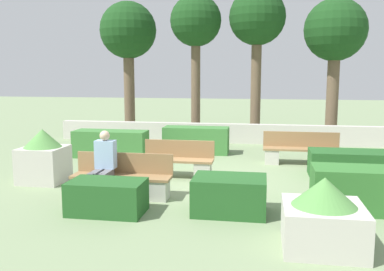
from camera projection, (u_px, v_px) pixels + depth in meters
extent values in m
plane|color=gray|center=(207.00, 178.00, 9.71)|extent=(60.00, 60.00, 0.00)
cube|color=beige|center=(226.00, 133.00, 14.59)|extent=(11.76, 0.30, 0.66)
cube|color=#937047|center=(121.00, 177.00, 8.16)|extent=(1.93, 0.44, 0.05)
cube|color=#937047|center=(125.00, 163.00, 8.37)|extent=(1.93, 0.04, 0.40)
cube|color=beige|center=(85.00, 186.00, 8.31)|extent=(0.36, 0.40, 0.38)
cube|color=beige|center=(159.00, 190.00, 8.07)|extent=(0.36, 0.40, 0.38)
cube|color=#937047|center=(177.00, 160.00, 9.72)|extent=(1.64, 0.44, 0.05)
cube|color=#937047|center=(179.00, 149.00, 9.92)|extent=(1.64, 0.04, 0.40)
cube|color=beige|center=(152.00, 168.00, 9.85)|extent=(0.36, 0.40, 0.38)
cube|color=beige|center=(203.00, 170.00, 9.65)|extent=(0.36, 0.40, 0.38)
cube|color=#937047|center=(301.00, 149.00, 11.11)|extent=(1.96, 0.44, 0.05)
cube|color=#937047|center=(301.00, 139.00, 11.31)|extent=(1.96, 0.04, 0.40)
cube|color=beige|center=(272.00, 156.00, 11.26)|extent=(0.36, 0.40, 0.38)
cube|color=beige|center=(331.00, 158.00, 11.02)|extent=(0.36, 0.40, 0.38)
cube|color=slate|center=(96.00, 174.00, 8.01)|extent=(0.14, 0.46, 0.13)
cube|color=slate|center=(107.00, 174.00, 7.98)|extent=(0.14, 0.46, 0.13)
cube|color=slate|center=(91.00, 188.00, 7.82)|extent=(0.11, 0.11, 0.56)
cube|color=slate|center=(103.00, 189.00, 7.78)|extent=(0.11, 0.11, 0.56)
cube|color=#9EBCE0|center=(106.00, 154.00, 8.18)|extent=(0.38, 0.22, 0.54)
sphere|color=beige|center=(105.00, 136.00, 8.11)|extent=(0.19, 0.19, 0.19)
cube|color=#235623|center=(351.00, 164.00, 9.75)|extent=(1.87, 0.89, 0.61)
cube|color=#33702D|center=(360.00, 190.00, 7.37)|extent=(1.60, 0.81, 0.76)
cube|color=#3D7A38|center=(111.00, 144.00, 12.09)|extent=(2.07, 0.71, 0.76)
cube|color=#235623|center=(107.00, 197.00, 7.27)|extent=(1.27, 0.75, 0.57)
cube|color=#3D7A38|center=(196.00, 140.00, 12.71)|extent=(1.92, 0.69, 0.78)
cube|color=#235623|center=(229.00, 195.00, 7.28)|extent=(1.23, 0.87, 0.63)
cube|color=beige|center=(44.00, 165.00, 9.35)|extent=(0.91, 0.91, 0.77)
cone|color=#569347|center=(42.00, 138.00, 9.26)|extent=(0.81, 0.81, 0.40)
cube|color=beige|center=(323.00, 227.00, 5.81)|extent=(1.08, 1.08, 0.60)
cone|color=#569347|center=(325.00, 192.00, 5.74)|extent=(0.87, 0.87, 0.39)
cylinder|color=brown|center=(129.00, 90.00, 16.60)|extent=(0.41, 0.41, 3.39)
sphere|color=#194219|center=(128.00, 30.00, 16.27)|extent=(2.15, 2.15, 2.15)
cylinder|color=brown|center=(196.00, 87.00, 15.79)|extent=(0.34, 0.34, 3.73)
sphere|color=#194219|center=(196.00, 21.00, 15.44)|extent=(1.86, 1.86, 1.86)
cylinder|color=brown|center=(256.00, 86.00, 15.57)|extent=(0.37, 0.37, 3.80)
sphere|color=#194219|center=(257.00, 17.00, 15.21)|extent=(2.02, 2.02, 2.02)
cylinder|color=brown|center=(332.00, 94.00, 15.21)|extent=(0.42, 0.42, 3.27)
sphere|color=#194219|center=(335.00, 30.00, 14.89)|extent=(2.18, 2.18, 2.18)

